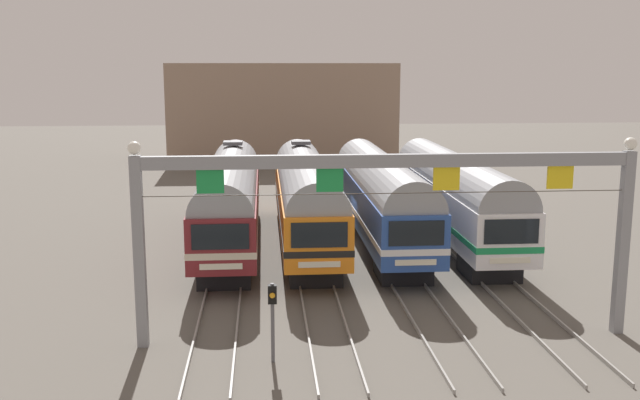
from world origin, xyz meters
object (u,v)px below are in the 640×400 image
at_px(commuter_train_maroon, 230,197).
at_px(commuter_train_orange, 306,196).
at_px(commuter_train_blue, 381,195).
at_px(commuter_train_white, 454,194).
at_px(yard_signal_mast, 272,307).
at_px(catenary_gantry, 388,195).

bearing_deg(commuter_train_maroon, commuter_train_orange, 0.00).
distance_m(commuter_train_orange, commuter_train_blue, 3.94).
relative_size(commuter_train_maroon, commuter_train_orange, 1.00).
xyz_separation_m(commuter_train_maroon, commuter_train_orange, (3.94, 0.00, 0.00)).
height_order(commuter_train_white, yard_signal_mast, commuter_train_white).
distance_m(commuter_train_white, catenary_gantry, 14.93).
xyz_separation_m(commuter_train_maroon, yard_signal_mast, (1.97, -15.20, -0.85)).
xyz_separation_m(commuter_train_maroon, commuter_train_white, (11.83, -0.00, -0.00)).
relative_size(commuter_train_white, yard_signal_mast, 6.90).
bearing_deg(catenary_gantry, commuter_train_maroon, 113.65).
height_order(commuter_train_orange, yard_signal_mast, commuter_train_orange).
xyz_separation_m(commuter_train_orange, catenary_gantry, (1.97, -13.50, 2.41)).
height_order(commuter_train_maroon, commuter_train_orange, same).
relative_size(commuter_train_blue, catenary_gantry, 1.06).
height_order(commuter_train_orange, commuter_train_blue, commuter_train_orange).
bearing_deg(commuter_train_white, catenary_gantry, -113.66).
bearing_deg(commuter_train_orange, commuter_train_blue, -0.06).
relative_size(commuter_train_blue, commuter_train_white, 1.00).
height_order(commuter_train_maroon, yard_signal_mast, commuter_train_maroon).
bearing_deg(commuter_train_orange, yard_signal_mast, -97.39).
distance_m(commuter_train_maroon, yard_signal_mast, 15.35).
distance_m(commuter_train_blue, yard_signal_mast, 16.33).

